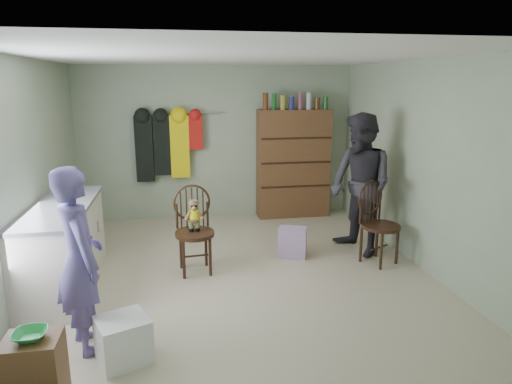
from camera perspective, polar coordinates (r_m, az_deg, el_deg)
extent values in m
plane|color=beige|center=(5.55, -2.22, -10.16)|extent=(5.00, 5.00, 0.00)
plane|color=#A3B295|center=(7.63, -4.84, 6.12)|extent=(4.50, 0.00, 4.50)
plane|color=#A3B295|center=(5.38, -26.87, 1.54)|extent=(0.00, 5.00, 5.00)
plane|color=#A3B295|center=(5.90, 19.88, 3.16)|extent=(0.00, 5.00, 5.00)
plane|color=white|center=(5.09, -2.49, 16.55)|extent=(5.00, 5.00, 0.00)
cube|color=silver|center=(5.50, -22.97, -6.48)|extent=(0.60, 1.80, 0.90)
cube|color=slate|center=(5.37, -23.44, -1.75)|extent=(0.64, 1.86, 0.04)
cylinder|color=#99999E|center=(4.99, -20.71, -7.20)|extent=(0.02, 0.02, 0.14)
cylinder|color=#99999E|center=(5.83, -19.13, -4.10)|extent=(0.02, 0.02, 0.14)
cube|color=brown|center=(3.73, -25.90, -19.72)|extent=(0.38, 0.32, 0.54)
imported|color=green|center=(3.59, -26.40, -15.72)|extent=(0.23, 0.23, 0.06)
cube|color=white|center=(4.06, -16.25, -17.31)|extent=(0.51, 0.50, 0.37)
cylinder|color=#3D2315|center=(5.47, -7.67, -5.18)|extent=(0.50, 0.50, 0.05)
cylinder|color=#3D2315|center=(5.40, -9.01, -8.38)|extent=(0.04, 0.04, 0.46)
cylinder|color=#3D2315|center=(5.43, -5.74, -8.12)|extent=(0.04, 0.04, 0.46)
cylinder|color=#3D2315|center=(5.70, -9.36, -7.20)|extent=(0.04, 0.04, 0.46)
cylinder|color=#3D2315|center=(5.73, -6.26, -6.97)|extent=(0.04, 0.04, 0.46)
torus|color=#3D2315|center=(5.55, -8.03, -1.32)|extent=(0.45, 0.07, 0.45)
cylinder|color=#3D2315|center=(5.57, -9.86, -3.01)|extent=(0.03, 0.03, 0.31)
cylinder|color=#3D2315|center=(5.61, -6.08, -2.76)|extent=(0.03, 0.03, 0.31)
cylinder|color=#FAF913|center=(5.42, -7.75, -2.86)|extent=(0.12, 0.12, 0.11)
cylinder|color=#475128|center=(5.46, -7.72, -4.00)|extent=(0.07, 0.07, 0.18)
sphere|color=#9E7042|center=(5.39, -7.79, -1.75)|extent=(0.11, 0.11, 0.11)
cylinder|color=#475128|center=(5.38, -7.81, -1.22)|extent=(0.10, 0.10, 0.04)
cube|color=black|center=(5.34, -7.77, -1.80)|extent=(0.08, 0.01, 0.02)
cylinder|color=#3D2315|center=(5.91, 15.31, -4.15)|extent=(0.62, 0.62, 0.05)
cylinder|color=#3D2315|center=(5.78, 15.39, -7.20)|extent=(0.04, 0.04, 0.46)
cylinder|color=#3D2315|center=(6.02, 17.22, -6.51)|extent=(0.04, 0.04, 0.46)
cylinder|color=#3D2315|center=(5.97, 12.99, -6.40)|extent=(0.04, 0.04, 0.46)
cylinder|color=#3D2315|center=(6.20, 14.86, -5.76)|extent=(0.04, 0.04, 0.46)
torus|color=#3D2315|center=(5.93, 14.11, -0.69)|extent=(0.41, 0.23, 0.45)
cylinder|color=#3D2315|center=(5.82, 12.94, -2.45)|extent=(0.03, 0.03, 0.31)
cylinder|color=#3D2315|center=(6.10, 15.21, -1.85)|extent=(0.03, 0.03, 0.31)
cube|color=pink|center=(6.03, 4.57, -6.28)|extent=(0.43, 0.38, 0.38)
imported|color=#5F5297|center=(4.10, -21.21, -7.95)|extent=(0.60, 0.69, 1.59)
imported|color=#2D2B33|center=(6.09, 12.93, 0.87)|extent=(0.93, 1.07, 1.86)
cube|color=brown|center=(7.70, 4.67, 3.56)|extent=(1.20, 0.38, 1.80)
cube|color=#3D2315|center=(7.59, 4.98, 0.71)|extent=(1.16, 0.02, 0.03)
cube|color=#3D2315|center=(7.51, 5.04, 3.68)|extent=(1.16, 0.02, 0.03)
cube|color=#3D2315|center=(7.45, 5.10, 6.71)|extent=(1.16, 0.02, 0.03)
cylinder|color=#592D14|center=(7.38, 1.19, 11.26)|extent=(0.09, 0.09, 0.27)
cylinder|color=#19591E|center=(7.41, 2.29, 11.22)|extent=(0.07, 0.07, 0.26)
cylinder|color=#A59933|center=(7.44, 3.39, 11.09)|extent=(0.09, 0.09, 0.23)
cylinder|color=navy|center=(7.48, 4.47, 11.01)|extent=(0.08, 0.08, 0.21)
cylinder|color=#8C3F59|center=(7.51, 5.56, 11.25)|extent=(0.07, 0.07, 0.27)
cylinder|color=#B2B2B7|center=(7.55, 6.62, 11.21)|extent=(0.09, 0.09, 0.27)
cylinder|color=#592D14|center=(7.59, 7.67, 10.91)|extent=(0.08, 0.08, 0.19)
cylinder|color=#19591E|center=(7.64, 8.71, 10.92)|extent=(0.08, 0.08, 0.20)
cylinder|color=#99999E|center=(7.50, -7.96, 9.75)|extent=(1.00, 0.02, 0.02)
cube|color=black|center=(7.51, -13.78, 5.24)|extent=(0.28, 0.10, 1.05)
cube|color=black|center=(7.49, -11.66, 5.71)|extent=(0.26, 0.10, 0.95)
cube|color=yellow|center=(7.49, -9.50, 5.61)|extent=(0.30, 0.10, 1.00)
cube|color=red|center=(7.47, -7.56, 7.40)|extent=(0.22, 0.10, 0.55)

